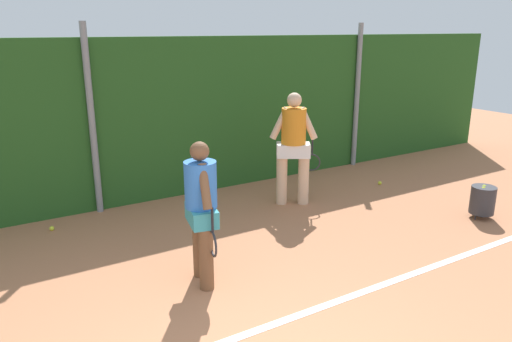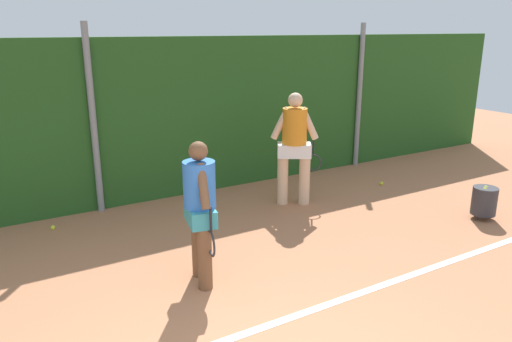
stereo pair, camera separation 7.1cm
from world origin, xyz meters
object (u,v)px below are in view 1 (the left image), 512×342
Objects in this scene: player_foreground_near at (201,206)px; tennis_ball_2 at (380,183)px; tennis_ball_5 at (52,228)px; player_midcourt at (294,143)px; ball_hopper at (483,200)px.

player_foreground_near is 24.78× the size of tennis_ball_2.
tennis_ball_2 is at bearing 122.03° from player_foreground_near.
player_foreground_near is at bearing -160.05° from tennis_ball_2.
player_foreground_near is 24.78× the size of tennis_ball_5.
tennis_ball_2 is (1.95, -0.03, -0.99)m from player_midcourt.
player_foreground_near is at bearing 174.55° from ball_hopper.
player_midcourt is 3.82m from tennis_ball_5.
player_midcourt reaches higher than tennis_ball_2.
ball_hopper reaches higher than tennis_ball_5.
ball_hopper is at bearing -26.91° from tennis_ball_5.
ball_hopper is at bearing -12.00° from player_midcourt.
player_foreground_near is 2.86m from player_midcourt.
ball_hopper is at bearing -86.74° from tennis_ball_2.
player_midcourt reaches higher than player_foreground_near.
player_foreground_near is 4.50m from ball_hopper.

